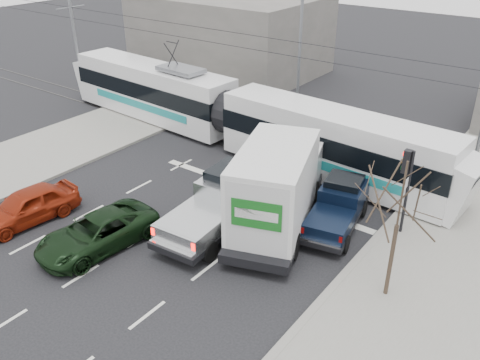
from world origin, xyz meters
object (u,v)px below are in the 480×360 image
Objects in this scene: traffic_signal at (407,174)px; silver_pickup at (223,201)px; bare_tree at (401,201)px; box_truck at (277,187)px; red_car at (27,206)px; navy_pickup at (339,205)px; tram at (231,114)px; green_car at (97,232)px; street_lamp_far at (298,35)px.

traffic_signal is 7.36m from silver_pickup.
traffic_signal is (-1.13, 4.00, -1.05)m from bare_tree.
box_truck is 1.85× the size of red_car.
traffic_signal is at bearing 26.70° from silver_pickup.
traffic_signal is at bearing 105.76° from bare_tree.
bare_tree is at bearing -53.55° from navy_pickup.
green_car is at bearing -76.52° from tram.
red_car is (-1.94, -11.62, -1.07)m from tram.
bare_tree reaches higher than navy_pickup.
box_truck reaches higher than navy_pickup.
street_lamp_far is at bearing 117.83° from navy_pickup.
street_lamp_far reaches higher than red_car.
silver_pickup is at bearing -149.12° from traffic_signal.
street_lamp_far is 1.13× the size of box_truck.
navy_pickup is at bearing -51.09° from street_lamp_far.
bare_tree is 17.97m from street_lamp_far.
tram reaches higher than navy_pickup.
tram is 11.36m from green_car.
street_lamp_far is 13.94m from box_truck.
traffic_signal is 12.20m from green_car.
tram reaches higher than box_truck.
traffic_signal is at bearing 10.25° from navy_pickup.
silver_pickup is 2.34m from box_truck.
red_car is (-2.31, -17.88, -4.38)m from street_lamp_far.
tram is 5.80× the size of red_car.
street_lamp_far is 13.98m from navy_pickup.
tram is (-12.16, 7.24, -1.98)m from bare_tree.
navy_pickup is 13.06m from red_car.
box_truck is (-4.30, -2.47, -0.87)m from traffic_signal.
box_truck reaches higher than silver_pickup.
street_lamp_far reaches higher than traffic_signal.
navy_pickup is at bearing 31.54° from silver_pickup.
tram is at bearing 143.68° from navy_pickup.
navy_pickup is at bearing 41.85° from red_car.
green_car is at bearing -159.09° from bare_tree.
green_car is (1.58, -17.40, -4.44)m from street_lamp_far.
bare_tree is 4.28m from traffic_signal.
silver_pickup is at bearing -51.42° from tram.
tram is 3.92× the size of silver_pickup.
tram is at bearing 163.62° from traffic_signal.
red_car is at bearing -165.13° from box_truck.
street_lamp_far is (-10.66, 9.50, 2.37)m from traffic_signal.
street_lamp_far is (-11.79, 13.50, 1.32)m from bare_tree.
traffic_signal is at bearing -41.72° from street_lamp_far.
navy_pickup is (8.39, -10.39, -4.15)m from street_lamp_far.
traffic_signal is 0.83× the size of red_car.
bare_tree is 5.96m from box_truck.
bare_tree reaches higher than box_truck.
red_car is at bearing -166.98° from green_car.
box_truck is 7.32m from green_car.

